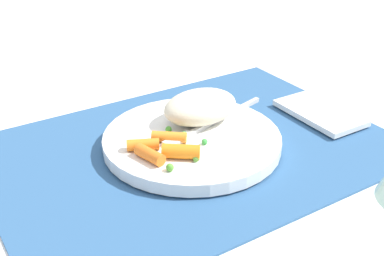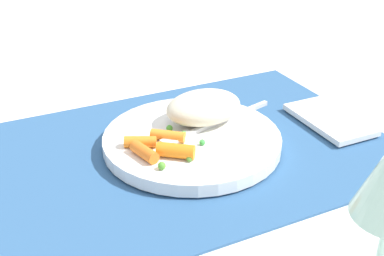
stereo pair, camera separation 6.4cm
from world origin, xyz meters
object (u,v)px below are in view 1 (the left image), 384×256
at_px(plate, 192,140).
at_px(carrot_portion, 163,148).
at_px(fork, 206,126).
at_px(rice_mound, 200,107).
at_px(napkin, 320,113).

bearing_deg(plate, carrot_portion, 20.79).
bearing_deg(fork, rice_mound, -103.03).
bearing_deg(plate, napkin, 173.26).
relative_size(fork, napkin, 1.45).
distance_m(carrot_portion, napkin, 0.26).
xyz_separation_m(carrot_portion, fork, (-0.08, -0.03, -0.00)).
relative_size(plate, fork, 1.25).
relative_size(plate, rice_mound, 2.21).
distance_m(plate, fork, 0.03).
height_order(plate, rice_mound, rice_mound).
distance_m(plate, napkin, 0.21).
bearing_deg(rice_mound, fork, 76.97).
relative_size(plate, napkin, 1.81).
height_order(rice_mound, fork, rice_mound).
relative_size(rice_mound, carrot_portion, 1.28).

